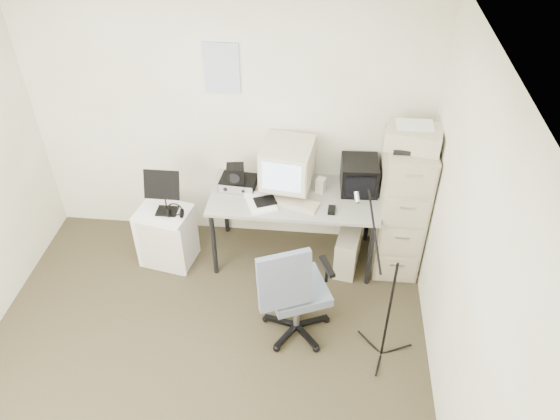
# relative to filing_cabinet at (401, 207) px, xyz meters

# --- Properties ---
(floor) EXTENTS (3.60, 3.60, 0.01)m
(floor) POSITION_rel_filing_cabinet_xyz_m (-1.58, -1.48, -0.66)
(floor) COLOR #322D1A
(floor) RESTS_ON ground
(ceiling) EXTENTS (3.60, 3.60, 0.01)m
(ceiling) POSITION_rel_filing_cabinet_xyz_m (-1.58, -1.48, 1.85)
(ceiling) COLOR white
(ceiling) RESTS_ON ground
(wall_back) EXTENTS (3.60, 0.02, 2.50)m
(wall_back) POSITION_rel_filing_cabinet_xyz_m (-1.58, 0.32, 0.60)
(wall_back) COLOR white
(wall_back) RESTS_ON ground
(wall_right) EXTENTS (0.02, 3.60, 2.50)m
(wall_right) POSITION_rel_filing_cabinet_xyz_m (0.22, -1.48, 0.60)
(wall_right) COLOR white
(wall_right) RESTS_ON ground
(wall_calendar) EXTENTS (0.30, 0.02, 0.44)m
(wall_calendar) POSITION_rel_filing_cabinet_xyz_m (-1.60, 0.31, 1.10)
(wall_calendar) COLOR white
(wall_calendar) RESTS_ON wall_back
(filing_cabinet) EXTENTS (0.40, 0.60, 1.30)m
(filing_cabinet) POSITION_rel_filing_cabinet_xyz_m (0.00, 0.00, 0.00)
(filing_cabinet) COLOR #ABA48B
(filing_cabinet) RESTS_ON floor
(printer) EXTENTS (0.49, 0.38, 0.17)m
(printer) POSITION_rel_filing_cabinet_xyz_m (0.00, -0.04, 0.73)
(printer) COLOR beige
(printer) RESTS_ON filing_cabinet
(desk) EXTENTS (1.50, 0.70, 0.73)m
(desk) POSITION_rel_filing_cabinet_xyz_m (-0.95, -0.03, -0.29)
(desk) COLOR gray
(desk) RESTS_ON floor
(crt_monitor) EXTENTS (0.48, 0.49, 0.47)m
(crt_monitor) POSITION_rel_filing_cabinet_xyz_m (-1.02, 0.05, 0.31)
(crt_monitor) COLOR beige
(crt_monitor) RESTS_ON desk
(crt_tv) EXTENTS (0.33, 0.35, 0.29)m
(crt_tv) POSITION_rel_filing_cabinet_xyz_m (-0.39, 0.12, 0.23)
(crt_tv) COLOR black
(crt_tv) RESTS_ON desk
(desk_speaker) EXTENTS (0.10, 0.10, 0.14)m
(desk_speaker) POSITION_rel_filing_cabinet_xyz_m (-0.72, 0.05, 0.15)
(desk_speaker) COLOR beige
(desk_speaker) RESTS_ON desk
(keyboard) EXTENTS (0.49, 0.29, 0.03)m
(keyboard) POSITION_rel_filing_cabinet_xyz_m (-0.96, -0.16, 0.09)
(keyboard) COLOR beige
(keyboard) RESTS_ON desk
(mouse) EXTENTS (0.07, 0.11, 0.03)m
(mouse) POSITION_rel_filing_cabinet_xyz_m (-0.62, -0.23, 0.10)
(mouse) COLOR black
(mouse) RESTS_ON desk
(radio_receiver) EXTENTS (0.33, 0.25, 0.09)m
(radio_receiver) POSITION_rel_filing_cabinet_xyz_m (-1.47, 0.05, 0.13)
(radio_receiver) COLOR black
(radio_receiver) RESTS_ON desk
(radio_speaker) EXTENTS (0.17, 0.16, 0.15)m
(radio_speaker) POSITION_rel_filing_cabinet_xyz_m (-1.48, 0.01, 0.25)
(radio_speaker) COLOR black
(radio_speaker) RESTS_ON radio_receiver
(papers) EXTENTS (0.33, 0.37, 0.02)m
(papers) POSITION_rel_filing_cabinet_xyz_m (-1.24, -0.17, 0.09)
(papers) COLOR white
(papers) RESTS_ON desk
(pc_tower) EXTENTS (0.26, 0.45, 0.40)m
(pc_tower) POSITION_rel_filing_cabinet_xyz_m (-0.44, -0.13, -0.45)
(pc_tower) COLOR beige
(pc_tower) RESTS_ON floor
(office_chair) EXTENTS (0.76, 0.76, 1.01)m
(office_chair) POSITION_rel_filing_cabinet_xyz_m (-0.85, -0.94, -0.15)
(office_chair) COLOR slate
(office_chair) RESTS_ON floor
(side_cart) EXTENTS (0.53, 0.46, 0.58)m
(side_cart) POSITION_rel_filing_cabinet_xyz_m (-2.13, -0.19, -0.36)
(side_cart) COLOR white
(side_cart) RESTS_ON floor
(music_stand) EXTENTS (0.34, 0.24, 0.46)m
(music_stand) POSITION_rel_filing_cabinet_xyz_m (-2.08, -0.19, 0.16)
(music_stand) COLOR black
(music_stand) RESTS_ON side_cart
(headphones) EXTENTS (0.19, 0.19, 0.03)m
(headphones) POSITION_rel_filing_cabinet_xyz_m (-1.99, -0.25, -0.02)
(headphones) COLOR black
(headphones) RESTS_ON side_cart
(mic_stand) EXTENTS (0.02, 0.02, 1.32)m
(mic_stand) POSITION_rel_filing_cabinet_xyz_m (-0.15, -1.11, 0.01)
(mic_stand) COLOR black
(mic_stand) RESTS_ON floor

